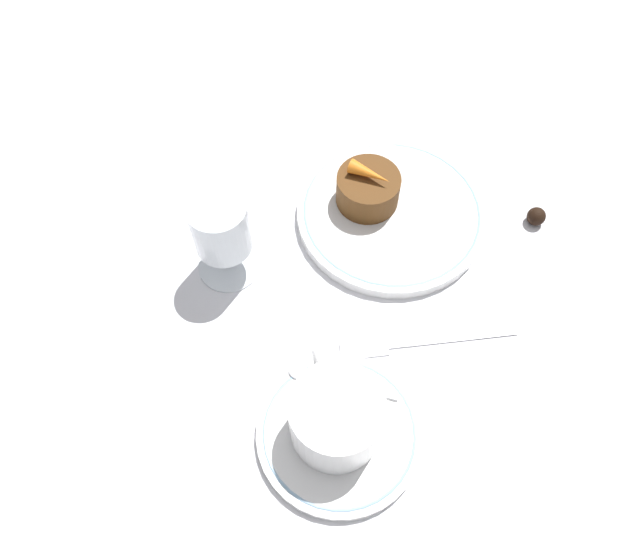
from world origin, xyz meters
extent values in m
plane|color=white|center=(0.00, 0.00, 0.00)|extent=(3.00, 3.00, 0.00)
cylinder|color=white|center=(0.03, -0.02, 0.01)|extent=(0.22, 0.22, 0.01)
torus|color=#8CB2D1|center=(0.03, -0.02, 0.01)|extent=(0.21, 0.21, 0.00)
cylinder|color=white|center=(-0.19, 0.11, 0.01)|extent=(0.16, 0.16, 0.01)
torus|color=#8CB2D1|center=(-0.19, 0.11, 0.01)|extent=(0.15, 0.15, 0.00)
cylinder|color=white|center=(-0.19, 0.12, 0.04)|extent=(0.09, 0.09, 0.07)
cylinder|color=#9E7A4C|center=(-0.19, 0.12, 0.05)|extent=(0.08, 0.08, 0.05)
torus|color=white|center=(-0.14, 0.12, 0.05)|extent=(0.04, 0.01, 0.04)
cube|color=silver|center=(-0.16, 0.09, 0.01)|extent=(0.05, 0.08, 0.00)
ellipsoid|color=silver|center=(-0.13, 0.13, 0.01)|extent=(0.02, 0.03, 0.00)
cylinder|color=silver|center=(0.02, 0.17, 0.00)|extent=(0.07, 0.07, 0.01)
cylinder|color=silver|center=(0.02, 0.17, 0.02)|extent=(0.01, 0.01, 0.04)
cylinder|color=silver|center=(0.02, 0.17, 0.08)|extent=(0.06, 0.06, 0.06)
cylinder|color=maroon|center=(0.02, 0.17, 0.06)|extent=(0.05, 0.05, 0.04)
cube|color=silver|center=(-0.13, -0.03, 0.00)|extent=(0.03, 0.14, 0.01)
cube|color=silver|center=(-0.12, 0.06, 0.00)|extent=(0.03, 0.05, 0.01)
cylinder|color=#563314|center=(0.06, 0.00, 0.03)|extent=(0.07, 0.07, 0.04)
cone|color=orange|center=(0.06, 0.00, 0.06)|extent=(0.05, 0.05, 0.02)
sphere|color=black|center=(-0.02, -0.18, 0.01)|extent=(0.02, 0.02, 0.02)
camera|label=1|loc=(-0.36, 0.18, 0.60)|focal=35.00mm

